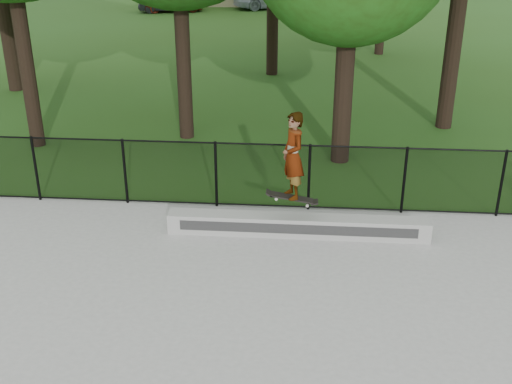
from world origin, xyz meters
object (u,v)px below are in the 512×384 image
grind_ledge (298,226)px  skater_airborne (293,157)px  car_a (171,0)px  car_b (167,2)px

grind_ledge → skater_airborne: size_ratio=2.81×
car_a → skater_airborne: skater_airborne is taller
car_a → car_b: 0.32m
grind_ledge → car_a: bearing=106.4°
car_b → skater_airborne: size_ratio=1.70×
skater_airborne → grind_ledge: bearing=44.8°
car_a → skater_airborne: (8.22, -28.49, 1.12)m
car_b → car_a: bearing=-50.0°
car_b → grind_ledge: bearing=-175.2°
car_a → skater_airborne: 29.67m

